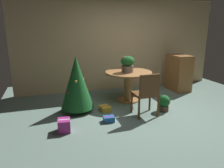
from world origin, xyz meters
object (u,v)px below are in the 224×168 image
at_px(holiday_tree, 77,83).
at_px(round_dining_table, 128,80).
at_px(wooden_chair_near, 147,92).
at_px(gift_box_gold, 105,108).
at_px(potted_plant, 164,103).
at_px(gift_box_blue, 109,119).
at_px(gift_box_purple, 64,125).
at_px(wooden_cabinet, 179,73).
at_px(flower_vase, 128,64).

bearing_deg(holiday_tree, round_dining_table, 12.83).
bearing_deg(holiday_tree, wooden_chair_near, -28.08).
distance_m(gift_box_gold, potted_plant, 1.31).
height_order(gift_box_blue, potted_plant, potted_plant).
bearing_deg(round_dining_table, potted_plant, -60.38).
bearing_deg(gift_box_purple, round_dining_table, 34.80).
relative_size(wooden_chair_near, wooden_cabinet, 0.89).
distance_m(holiday_tree, potted_plant, 1.96).
bearing_deg(gift_box_gold, gift_box_purple, -143.63).
height_order(gift_box_gold, gift_box_blue, gift_box_gold).
height_order(gift_box_blue, wooden_cabinet, wooden_cabinet).
bearing_deg(wooden_chair_near, gift_box_purple, -174.13).
height_order(wooden_chair_near, wooden_cabinet, wooden_cabinet).
bearing_deg(potted_plant, gift_box_purple, -172.11).
relative_size(wooden_chair_near, gift_box_purple, 3.49).
bearing_deg(wooden_cabinet, gift_box_purple, -154.58).
bearing_deg(round_dining_table, holiday_tree, -167.17).
xyz_separation_m(flower_vase, gift_box_blue, (-0.77, -0.99, -0.91)).
relative_size(gift_box_blue, gift_box_purple, 0.87).
distance_m(wooden_chair_near, gift_box_purple, 1.76).
distance_m(wooden_chair_near, wooden_cabinet, 2.29).
distance_m(round_dining_table, flower_vase, 0.44).
height_order(wooden_cabinet, potted_plant, wooden_cabinet).
relative_size(gift_box_purple, wooden_cabinet, 0.25).
bearing_deg(wooden_chair_near, gift_box_blue, -177.91).
distance_m(wooden_chair_near, potted_plant, 0.61).
relative_size(round_dining_table, wooden_cabinet, 1.11).
distance_m(wooden_chair_near, holiday_tree, 1.50).
relative_size(holiday_tree, gift_box_blue, 5.33).
bearing_deg(holiday_tree, gift_box_purple, -113.23).
xyz_separation_m(flower_vase, gift_box_gold, (-0.69, -0.43, -0.91)).
bearing_deg(gift_box_purple, wooden_cabinet, 25.42).
relative_size(flower_vase, holiday_tree, 0.32).
xyz_separation_m(wooden_chair_near, gift_box_gold, (-0.74, 0.53, -0.47)).
relative_size(gift_box_gold, gift_box_blue, 1.28).
distance_m(gift_box_gold, wooden_cabinet, 2.71).
bearing_deg(flower_vase, gift_box_gold, -148.28).
distance_m(round_dining_table, gift_box_blue, 1.41).
relative_size(flower_vase, gift_box_purple, 1.50).
bearing_deg(potted_plant, flower_vase, 123.78).
bearing_deg(potted_plant, wooden_chair_near, -165.42).
xyz_separation_m(wooden_chair_near, holiday_tree, (-1.32, 0.70, 0.13)).
relative_size(wooden_chair_near, gift_box_gold, 3.13).
distance_m(round_dining_table, holiday_tree, 1.36).
distance_m(flower_vase, potted_plant, 1.26).
bearing_deg(wooden_chair_near, potted_plant, 14.58).
relative_size(round_dining_table, gift_box_gold, 3.89).
height_order(flower_vase, wooden_chair_near, flower_vase).
bearing_deg(flower_vase, gift_box_purple, -145.51).
xyz_separation_m(flower_vase, wooden_cabinet, (1.81, 0.51, -0.45)).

